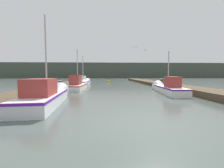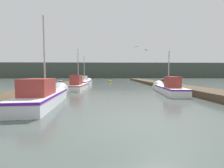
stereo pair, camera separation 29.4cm
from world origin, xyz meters
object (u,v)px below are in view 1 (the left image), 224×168
(mooring_piling_0, at_px, (165,84))
(mooring_piling_2, at_px, (79,81))
(fishing_boat_2, at_px, (78,85))
(seagull_lead, at_px, (135,47))
(fishing_boat_1, at_px, (167,88))
(fishing_boat_3, at_px, (83,82))
(mooring_piling_1, at_px, (60,86))
(fishing_boat_0, at_px, (49,95))
(seagull_1, at_px, (146,50))
(mooring_piling_3, at_px, (162,83))
(channel_buoy, at_px, (109,81))

(mooring_piling_0, relative_size, mooring_piling_2, 1.03)
(fishing_boat_2, height_order, seagull_lead, seagull_lead)
(fishing_boat_2, distance_m, mooring_piling_0, 9.31)
(fishing_boat_1, relative_size, fishing_boat_3, 0.95)
(mooring_piling_1, height_order, mooring_piling_2, mooring_piling_2)
(fishing_boat_0, bearing_deg, fishing_boat_1, 21.93)
(mooring_piling_2, bearing_deg, seagull_1, -44.81)
(mooring_piling_3, distance_m, seagull_1, 4.16)
(fishing_boat_0, height_order, seagull_lead, fishing_boat_0)
(fishing_boat_2, relative_size, mooring_piling_1, 5.73)
(mooring_piling_1, xyz_separation_m, seagull_lead, (7.14, 2.68, 3.97))
(mooring_piling_2, bearing_deg, fishing_boat_0, -86.33)
(mooring_piling_2, bearing_deg, fishing_boat_1, -49.99)
(mooring_piling_3, height_order, seagull_lead, seagull_lead)
(mooring_piling_1, relative_size, mooring_piling_2, 0.93)
(fishing_boat_0, height_order, mooring_piling_0, fishing_boat_0)
(mooring_piling_0, bearing_deg, seagull_1, -173.17)
(fishing_boat_3, relative_size, mooring_piling_1, 6.31)
(fishing_boat_2, xyz_separation_m, mooring_piling_3, (9.20, 0.03, 0.12))
(fishing_boat_0, distance_m, fishing_boat_2, 8.07)
(fishing_boat_1, bearing_deg, mooring_piling_0, 76.17)
(mooring_piling_2, xyz_separation_m, seagull_1, (8.31, -8.26, 3.50))
(mooring_piling_2, xyz_separation_m, channel_buoy, (4.76, 6.02, -0.41))
(seagull_lead, bearing_deg, seagull_1, -164.24)
(mooring_piling_2, relative_size, seagull_1, 2.31)
(fishing_boat_0, xyz_separation_m, mooring_piling_2, (-0.99, 15.50, 0.11))
(mooring_piling_3, xyz_separation_m, seagull_lead, (-3.10, -0.35, 3.93))
(fishing_boat_3, height_order, seagull_lead, seagull_lead)
(fishing_boat_2, xyz_separation_m, mooring_piling_0, (9.29, -0.56, 0.15))
(fishing_boat_2, relative_size, mooring_piling_3, 5.40)
(mooring_piling_0, bearing_deg, fishing_boat_2, 176.52)
(mooring_piling_3, bearing_deg, seagull_lead, -173.49)
(channel_buoy, bearing_deg, seagull_lead, -79.66)
(mooring_piling_1, bearing_deg, mooring_piling_2, 90.70)
(fishing_boat_0, distance_m, mooring_piling_1, 5.13)
(mooring_piling_0, distance_m, mooring_piling_3, 0.60)
(fishing_boat_0, distance_m, fishing_boat_3, 13.10)
(seagull_lead, bearing_deg, fishing_boat_0, 92.48)
(fishing_boat_0, relative_size, mooring_piling_1, 6.17)
(mooring_piling_2, relative_size, channel_buoy, 1.07)
(mooring_piling_1, relative_size, mooring_piling_3, 0.94)
(fishing_boat_2, bearing_deg, fishing_boat_0, -89.87)
(fishing_boat_0, xyz_separation_m, fishing_boat_2, (0.18, 8.06, -0.02))
(fishing_boat_2, height_order, fishing_boat_3, fishing_boat_2)
(seagull_1, bearing_deg, fishing_boat_0, 0.66)
(fishing_boat_3, relative_size, seagull_1, 13.56)
(fishing_boat_1, xyz_separation_m, mooring_piling_1, (-9.25, 0.73, 0.11))
(mooring_piling_2, distance_m, channel_buoy, 7.69)
(fishing_boat_3, bearing_deg, mooring_piling_1, -94.46)
(fishing_boat_3, height_order, channel_buoy, fishing_boat_3)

